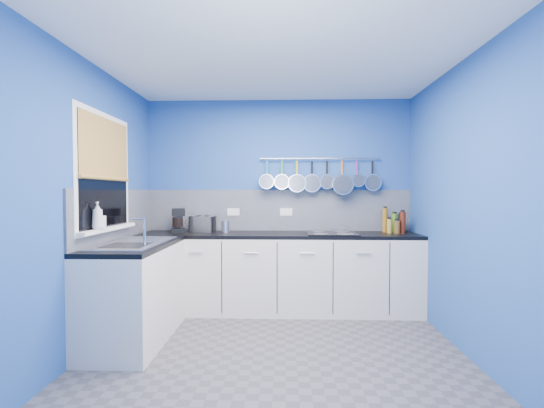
# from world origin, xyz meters

# --- Properties ---
(floor) EXTENTS (3.20, 3.00, 0.02)m
(floor) POSITION_xyz_m (0.00, 0.00, -0.01)
(floor) COLOR #47474C
(floor) RESTS_ON ground
(ceiling) EXTENTS (3.20, 3.00, 0.02)m
(ceiling) POSITION_xyz_m (0.00, 0.00, 2.51)
(ceiling) COLOR white
(ceiling) RESTS_ON ground
(wall_back) EXTENTS (3.20, 0.02, 2.50)m
(wall_back) POSITION_xyz_m (0.00, 1.51, 1.25)
(wall_back) COLOR #224A94
(wall_back) RESTS_ON ground
(wall_front) EXTENTS (3.20, 0.02, 2.50)m
(wall_front) POSITION_xyz_m (0.00, -1.51, 1.25)
(wall_front) COLOR #224A94
(wall_front) RESTS_ON ground
(wall_left) EXTENTS (0.02, 3.00, 2.50)m
(wall_left) POSITION_xyz_m (-1.61, 0.00, 1.25)
(wall_left) COLOR #224A94
(wall_left) RESTS_ON ground
(wall_right) EXTENTS (0.02, 3.00, 2.50)m
(wall_right) POSITION_xyz_m (1.61, 0.00, 1.25)
(wall_right) COLOR #224A94
(wall_right) RESTS_ON ground
(backsplash_back) EXTENTS (3.20, 0.02, 0.50)m
(backsplash_back) POSITION_xyz_m (0.00, 1.49, 1.15)
(backsplash_back) COLOR #9298A6
(backsplash_back) RESTS_ON wall_back
(backsplash_left) EXTENTS (0.02, 1.80, 0.50)m
(backsplash_left) POSITION_xyz_m (-1.59, 0.60, 1.15)
(backsplash_left) COLOR #9298A6
(backsplash_left) RESTS_ON wall_left
(cabinet_run_back) EXTENTS (3.20, 0.60, 0.86)m
(cabinet_run_back) POSITION_xyz_m (0.00, 1.20, 0.43)
(cabinet_run_back) COLOR beige
(cabinet_run_back) RESTS_ON ground
(worktop_back) EXTENTS (3.20, 0.60, 0.04)m
(worktop_back) POSITION_xyz_m (0.00, 1.20, 0.88)
(worktop_back) COLOR black
(worktop_back) RESTS_ON cabinet_run_back
(cabinet_run_left) EXTENTS (0.60, 1.20, 0.86)m
(cabinet_run_left) POSITION_xyz_m (-1.30, 0.30, 0.43)
(cabinet_run_left) COLOR beige
(cabinet_run_left) RESTS_ON ground
(worktop_left) EXTENTS (0.60, 1.20, 0.04)m
(worktop_left) POSITION_xyz_m (-1.30, 0.30, 0.88)
(worktop_left) COLOR black
(worktop_left) RESTS_ON cabinet_run_left
(window_frame) EXTENTS (0.01, 1.00, 1.10)m
(window_frame) POSITION_xyz_m (-1.58, 0.30, 1.55)
(window_frame) COLOR white
(window_frame) RESTS_ON wall_left
(window_glass) EXTENTS (0.01, 0.90, 1.00)m
(window_glass) POSITION_xyz_m (-1.57, 0.30, 1.55)
(window_glass) COLOR black
(window_glass) RESTS_ON wall_left
(bamboo_blind) EXTENTS (0.01, 0.90, 0.55)m
(bamboo_blind) POSITION_xyz_m (-1.56, 0.30, 1.77)
(bamboo_blind) COLOR gold
(bamboo_blind) RESTS_ON wall_left
(window_sill) EXTENTS (0.10, 0.98, 0.03)m
(window_sill) POSITION_xyz_m (-1.55, 0.30, 1.04)
(window_sill) COLOR white
(window_sill) RESTS_ON wall_left
(sink_unit) EXTENTS (0.50, 0.95, 0.01)m
(sink_unit) POSITION_xyz_m (-1.30, 0.30, 0.90)
(sink_unit) COLOR silver
(sink_unit) RESTS_ON worktop_left
(mixer_tap) EXTENTS (0.12, 0.08, 0.26)m
(mixer_tap) POSITION_xyz_m (-1.14, 0.12, 1.03)
(mixer_tap) COLOR silver
(mixer_tap) RESTS_ON worktop_left
(socket_left) EXTENTS (0.15, 0.01, 0.09)m
(socket_left) POSITION_xyz_m (-0.55, 1.48, 1.13)
(socket_left) COLOR white
(socket_left) RESTS_ON backsplash_back
(socket_right) EXTENTS (0.15, 0.01, 0.09)m
(socket_right) POSITION_xyz_m (0.10, 1.48, 1.13)
(socket_right) COLOR white
(socket_right) RESTS_ON backsplash_back
(pot_rail) EXTENTS (1.45, 0.02, 0.02)m
(pot_rail) POSITION_xyz_m (0.50, 1.45, 1.78)
(pot_rail) COLOR silver
(pot_rail) RESTS_ON wall_back
(soap_bottle_a) EXTENTS (0.11, 0.11, 0.24)m
(soap_bottle_a) POSITION_xyz_m (-1.53, 0.07, 1.17)
(soap_bottle_a) COLOR white
(soap_bottle_a) RESTS_ON window_sill
(soap_bottle_b) EXTENTS (0.09, 0.09, 0.17)m
(soap_bottle_b) POSITION_xyz_m (-1.53, 0.11, 1.14)
(soap_bottle_b) COLOR white
(soap_bottle_b) RESTS_ON window_sill
(paper_towel) EXTENTS (0.14, 0.14, 0.25)m
(paper_towel) POSITION_xyz_m (-1.19, 1.28, 1.03)
(paper_towel) COLOR white
(paper_towel) RESTS_ON worktop_back
(coffee_maker) EXTENTS (0.20, 0.21, 0.28)m
(coffee_maker) POSITION_xyz_m (-1.17, 1.22, 1.04)
(coffee_maker) COLOR black
(coffee_maker) RESTS_ON worktop_back
(toaster) EXTENTS (0.33, 0.25, 0.19)m
(toaster) POSITION_xyz_m (-0.89, 1.31, 0.99)
(toaster) COLOR silver
(toaster) RESTS_ON worktop_back
(canister) EXTENTS (0.11, 0.11, 0.14)m
(canister) POSITION_xyz_m (-0.61, 1.26, 0.97)
(canister) COLOR silver
(canister) RESTS_ON worktop_back
(hob) EXTENTS (0.56, 0.49, 0.01)m
(hob) POSITION_xyz_m (0.61, 1.15, 0.91)
(hob) COLOR black
(hob) RESTS_ON worktop_back
(pan_0) EXTENTS (0.18, 0.13, 0.37)m
(pan_0) POSITION_xyz_m (-0.13, 1.44, 1.59)
(pan_0) COLOR silver
(pan_0) RESTS_ON pot_rail
(pan_1) EXTENTS (0.19, 0.10, 0.38)m
(pan_1) POSITION_xyz_m (0.05, 1.44, 1.59)
(pan_1) COLOR silver
(pan_1) RESTS_ON pot_rail
(pan_2) EXTENTS (0.22, 0.10, 0.41)m
(pan_2) POSITION_xyz_m (0.23, 1.44, 1.57)
(pan_2) COLOR silver
(pan_2) RESTS_ON pot_rail
(pan_3) EXTENTS (0.22, 0.08, 0.41)m
(pan_3) POSITION_xyz_m (0.41, 1.44, 1.57)
(pan_3) COLOR silver
(pan_3) RESTS_ON pot_rail
(pan_4) EXTENTS (0.18, 0.08, 0.37)m
(pan_4) POSITION_xyz_m (0.59, 1.44, 1.59)
(pan_4) COLOR silver
(pan_4) RESTS_ON pot_rail
(pan_5) EXTENTS (0.25, 0.13, 0.44)m
(pan_5) POSITION_xyz_m (0.77, 1.44, 1.56)
(pan_5) COLOR silver
(pan_5) RESTS_ON pot_rail
(pan_6) EXTENTS (0.16, 0.12, 0.35)m
(pan_6) POSITION_xyz_m (0.95, 1.44, 1.61)
(pan_6) COLOR silver
(pan_6) RESTS_ON pot_rail
(pan_7) EXTENTS (0.20, 0.07, 0.39)m
(pan_7) POSITION_xyz_m (1.14, 1.44, 1.58)
(pan_7) COLOR silver
(pan_7) RESTS_ON pot_rail
(condiment_0) EXTENTS (0.06, 0.06, 0.22)m
(condiment_0) POSITION_xyz_m (1.44, 1.31, 1.01)
(condiment_0) COLOR black
(condiment_0) RESTS_ON worktop_back
(condiment_1) EXTENTS (0.07, 0.07, 0.22)m
(condiment_1) POSITION_xyz_m (1.37, 1.34, 1.01)
(condiment_1) COLOR #3F721E
(condiment_1) RESTS_ON worktop_back
(condiment_2) EXTENTS (0.06, 0.06, 0.28)m
(condiment_2) POSITION_xyz_m (1.26, 1.34, 1.04)
(condiment_2) COLOR #8C5914
(condiment_2) RESTS_ON worktop_back
(condiment_3) EXTENTS (0.06, 0.06, 0.25)m
(condiment_3) POSITION_xyz_m (1.44, 1.23, 1.02)
(condiment_3) COLOR #4C190C
(condiment_3) RESTS_ON worktop_back
(condiment_4) EXTENTS (0.07, 0.07, 0.15)m
(condiment_4) POSITION_xyz_m (1.36, 1.21, 0.97)
(condiment_4) COLOR brown
(condiment_4) RESTS_ON worktop_back
(condiment_5) EXTENTS (0.05, 0.05, 0.16)m
(condiment_5) POSITION_xyz_m (1.29, 1.23, 0.98)
(condiment_5) COLOR olive
(condiment_5) RESTS_ON worktop_back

